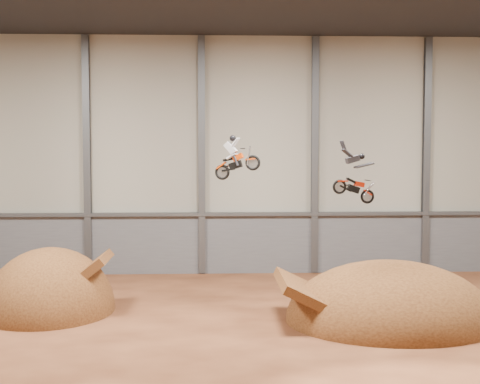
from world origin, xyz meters
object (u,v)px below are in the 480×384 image
(fmx_rider_b, at_px, (352,173))
(takeoff_ramp, at_px, (50,312))
(fmx_rider_a, at_px, (240,153))
(landing_ramp, at_px, (390,321))

(fmx_rider_b, bearing_deg, takeoff_ramp, 156.54)
(takeoff_ramp, bearing_deg, fmx_rider_a, -7.70)
(landing_ramp, height_order, fmx_rider_b, fmx_rider_b)
(landing_ramp, bearing_deg, fmx_rider_a, 170.17)
(takeoff_ramp, bearing_deg, landing_ramp, -8.61)
(landing_ramp, xyz_separation_m, fmx_rider_b, (-2.00, -1.20, 6.48))
(takeoff_ramp, xyz_separation_m, landing_ramp, (15.11, -2.29, 0.00))
(takeoff_ramp, height_order, landing_ramp, takeoff_ramp)
(landing_ramp, relative_size, fmx_rider_a, 4.29)
(fmx_rider_a, bearing_deg, landing_ramp, 7.96)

